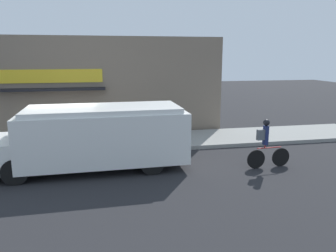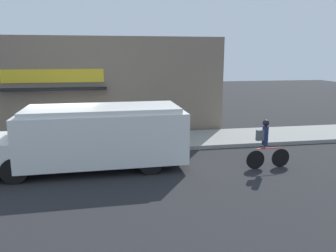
{
  "view_description": "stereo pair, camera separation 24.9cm",
  "coord_description": "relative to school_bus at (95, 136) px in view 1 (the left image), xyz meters",
  "views": [
    {
      "loc": [
        1.58,
        -12.63,
        3.84
      ],
      "look_at": [
        4.03,
        -0.2,
        1.1
      ],
      "focal_mm": 35.0,
      "sensor_mm": 36.0,
      "label": 1
    },
    {
      "loc": [
        1.82,
        -12.67,
        3.84
      ],
      "look_at": [
        4.03,
        -0.2,
        1.1
      ],
      "focal_mm": 35.0,
      "sensor_mm": 36.0,
      "label": 2
    }
  ],
  "objects": [
    {
      "name": "school_bus",
      "position": [
        0.0,
        0.0,
        0.0
      ],
      "size": [
        6.81,
        2.73,
        2.15
      ],
      "rotation": [
        0.0,
        0.0,
        0.02
      ],
      "color": "white",
      "rests_on": "ground_plane"
    },
    {
      "name": "trash_bin",
      "position": [
        1.87,
        4.02,
        -0.53
      ],
      "size": [
        0.53,
        0.53,
        0.89
      ],
      "color": "#2D5138",
      "rests_on": "sidewalk"
    },
    {
      "name": "sidewalk",
      "position": [
        -1.22,
        2.99,
        -1.06
      ],
      "size": [
        28.0,
        2.88,
        0.16
      ],
      "color": "gray",
      "rests_on": "ground_plane"
    },
    {
      "name": "cyclist",
      "position": [
        5.79,
        -1.06,
        -0.29
      ],
      "size": [
        1.62,
        0.22,
        1.72
      ],
      "rotation": [
        0.0,
        0.0,
        0.05
      ],
      "color": "black",
      "rests_on": "ground_plane"
    },
    {
      "name": "storefront",
      "position": [
        -1.24,
        4.65,
        1.22
      ],
      "size": [
        14.81,
        0.76,
        4.72
      ],
      "color": "#756656",
      "rests_on": "ground_plane"
    },
    {
      "name": "ground_plane",
      "position": [
        -1.22,
        1.55,
        -1.14
      ],
      "size": [
        70.0,
        70.0,
        0.0
      ],
      "primitive_type": "plane",
      "color": "#232326"
    }
  ]
}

